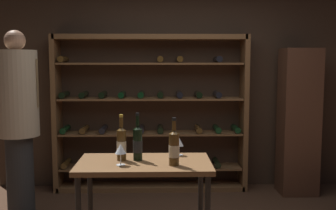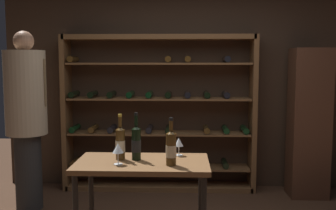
# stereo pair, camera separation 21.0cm
# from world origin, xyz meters

# --- Properties ---
(back_wall) EXTENTS (4.70, 0.10, 2.94)m
(back_wall) POSITION_xyz_m (0.00, 1.99, 1.47)
(back_wall) COLOR #3D2B1E
(back_wall) RESTS_ON ground
(wine_rack) EXTENTS (2.40, 0.32, 1.95)m
(wine_rack) POSITION_xyz_m (-0.38, 1.78, 0.95)
(wine_rack) COLOR brown
(wine_rack) RESTS_ON ground
(tasting_table) EXTENTS (1.06, 0.60, 0.83)m
(tasting_table) POSITION_xyz_m (-0.39, -0.06, 0.73)
(tasting_table) COLOR brown
(tasting_table) RESTS_ON ground
(person_guest_plum_blouse) EXTENTS (0.45, 0.44, 1.94)m
(person_guest_plum_blouse) POSITION_xyz_m (-1.76, 1.03, 1.07)
(person_guest_plum_blouse) COLOR #282828
(person_guest_plum_blouse) RESTS_ON ground
(display_cabinet) EXTENTS (0.44, 0.36, 1.78)m
(display_cabinet) POSITION_xyz_m (1.43, 1.59, 0.89)
(display_cabinet) COLOR #4C2D1E
(display_cabinet) RESTS_ON ground
(wine_bottle_green_slim) EXTENTS (0.08, 0.08, 0.37)m
(wine_bottle_green_slim) POSITION_xyz_m (-0.57, -0.02, 0.96)
(wine_bottle_green_slim) COLOR #4C3314
(wine_bottle_green_slim) RESTS_ON tasting_table
(wine_bottle_red_label) EXTENTS (0.08, 0.08, 0.38)m
(wine_bottle_red_label) POSITION_xyz_m (-0.44, -0.02, 0.97)
(wine_bottle_red_label) COLOR black
(wine_bottle_red_label) RESTS_ON tasting_table
(wine_bottle_amber_reserve) EXTENTS (0.08, 0.08, 0.37)m
(wine_bottle_amber_reserve) POSITION_xyz_m (-0.16, -0.18, 0.96)
(wine_bottle_amber_reserve) COLOR #4C3314
(wine_bottle_amber_reserve) RESTS_ON tasting_table
(wine_glass_stemmed_center) EXTENTS (0.09, 0.09, 0.17)m
(wine_glass_stemmed_center) POSITION_xyz_m (-0.56, -0.18, 0.95)
(wine_glass_stemmed_center) COLOR silver
(wine_glass_stemmed_center) RESTS_ON tasting_table
(wine_glass_stemmed_left) EXTENTS (0.08, 0.08, 0.15)m
(wine_glass_stemmed_left) POSITION_xyz_m (-0.10, 0.14, 0.94)
(wine_glass_stemmed_left) COLOR silver
(wine_glass_stemmed_left) RESTS_ON tasting_table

